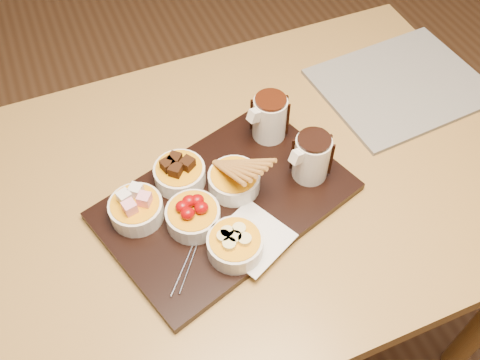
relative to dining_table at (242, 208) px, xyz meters
name	(u,v)px	position (x,y,z in m)	size (l,w,h in m)	color
ground	(241,327)	(0.00, 0.00, -0.65)	(5.00, 5.00, 0.00)	#55341D
dining_table	(242,208)	(0.00, 0.00, 0.00)	(1.20, 0.80, 0.75)	#A27C3C
serving_board	(226,201)	(-0.05, -0.04, 0.11)	(0.46, 0.30, 0.02)	black
napkin	(252,238)	(-0.04, -0.14, 0.12)	(0.12, 0.12, 0.00)	white
bowl_marshmallows	(136,210)	(-0.22, -0.02, 0.14)	(0.10, 0.10, 0.04)	white
bowl_cake	(180,175)	(-0.12, 0.03, 0.14)	(0.10, 0.10, 0.04)	white
bowl_strawberries	(193,217)	(-0.13, -0.07, 0.14)	(0.10, 0.10, 0.04)	white
bowl_biscotti	(234,181)	(-0.03, -0.02, 0.14)	(0.10, 0.10, 0.04)	white
bowl_bananas	(235,245)	(-0.08, -0.16, 0.14)	(0.10, 0.10, 0.04)	white
pitcher_dark_chocolate	(312,158)	(0.12, -0.05, 0.16)	(0.07, 0.07, 0.10)	silver
pitcher_milk_chocolate	(270,118)	(0.09, 0.08, 0.16)	(0.07, 0.07, 0.10)	silver
fondue_skewers	(198,233)	(-0.13, -0.10, 0.12)	(0.26, 0.03, 0.01)	silver
newspaper	(401,85)	(0.45, 0.11, 0.10)	(0.36, 0.29, 0.01)	beige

